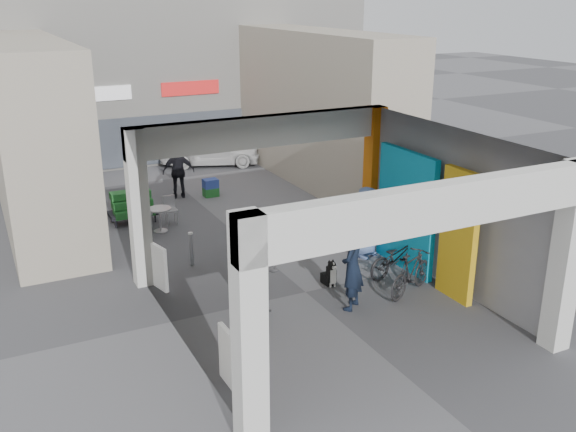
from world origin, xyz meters
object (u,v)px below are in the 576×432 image
cafe_set (154,219)px  white_van (210,149)px  man_with_dog (353,267)px  bicycle_rear (411,273)px  man_back_turned (260,277)px  bicycle_front (397,256)px  produce_stand (133,210)px  man_elderly (366,222)px  border_collie (330,275)px  man_crates (179,172)px

cafe_set → white_van: size_ratio=0.36×
man_with_dog → bicycle_rear: (1.48, 0.01, -0.43)m
white_van → man_with_dog: bearing=-165.3°
man_with_dog → man_back_turned: (-1.78, 0.59, -0.09)m
bicycle_front → produce_stand: bearing=23.8°
man_back_turned → man_elderly: 3.91m
man_elderly → border_collie: bearing=-164.6°
border_collie → man_with_dog: (-0.15, -1.14, 0.66)m
bicycle_front → bicycle_rear: bicycle_rear is taller
man_crates → bicycle_front: bearing=121.2°
man_with_dog → white_van: man_with_dog is taller
produce_stand → man_elderly: size_ratio=0.75×
border_collie → man_back_turned: (-1.93, -0.55, 0.57)m
produce_stand → border_collie: 6.71m
border_collie → man_crates: 7.80m
bicycle_front → border_collie: bearing=71.4°
man_with_dog → bicycle_rear: size_ratio=1.14×
produce_stand → bicycle_rear: (4.23, -7.18, 0.13)m
produce_stand → man_crates: (1.87, 1.66, 0.50)m
man_with_dog → man_crates: 8.89m
produce_stand → bicycle_front: bicycle_front is taller
cafe_set → border_collie: 5.82m
cafe_set → bicycle_rear: bicycle_rear is taller
produce_stand → border_collie: size_ratio=2.11×
cafe_set → man_crates: (1.49, 2.46, 0.56)m
man_elderly → white_van: 10.06m
man_back_turned → bicycle_rear: bearing=-17.0°
produce_stand → white_van: 6.58m
man_elderly → bicycle_rear: bearing=-116.0°
border_collie → bicycle_rear: bearing=-44.0°
bicycle_front → white_van: white_van is taller
bicycle_front → bicycle_rear: 1.00m
man_crates → border_collie: bearing=110.1°
border_collie → bicycle_rear: (1.33, -1.13, 0.23)m
cafe_set → man_crates: 2.94m
man_crates → bicycle_front: man_crates is taller
cafe_set → man_elderly: 5.89m
border_collie → bicycle_rear: size_ratio=0.39×
man_back_turned → man_crates: (0.91, 8.26, 0.03)m
man_crates → bicycle_front: (2.67, -7.90, -0.40)m
man_with_dog → man_crates: (-0.87, 8.85, -0.06)m
man_elderly → bicycle_front: size_ratio=1.03×
cafe_set → man_with_dog: (2.36, -6.39, 0.63)m
man_crates → bicycle_rear: man_crates is taller
man_elderly → bicycle_rear: (-0.29, -2.22, -0.40)m
man_crates → cafe_set: bearing=71.4°
cafe_set → man_crates: bearing=58.8°
produce_stand → man_elderly: 6.73m
border_collie → man_elderly: size_ratio=0.36×
man_with_dog → bicycle_front: man_with_dog is taller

